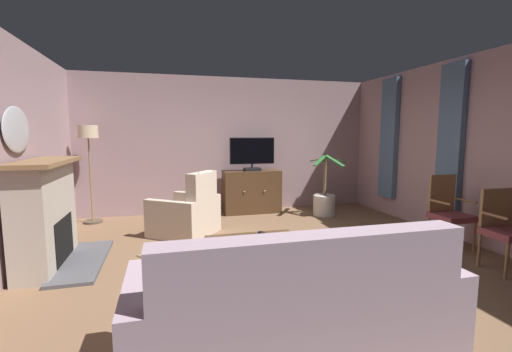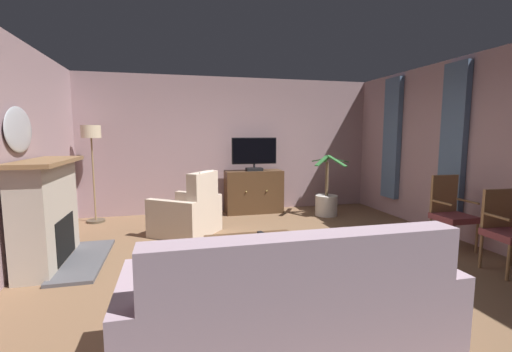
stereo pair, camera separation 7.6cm
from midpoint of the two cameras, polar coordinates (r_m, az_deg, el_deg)
The scene contains 20 objects.
ground_plane at distance 4.60m, azimuth 2.31°, elevation -13.57°, with size 6.55×6.42×0.04m, color brown.
wall_back at distance 7.19m, azimuth -4.65°, elevation 5.12°, with size 6.55×0.10×2.73m, color gray.
wall_right_with_window at distance 5.96m, azimuth 31.46°, elevation 3.75°, with size 0.10×6.42×2.73m, color #A6858B.
curtain_panel_near at distance 6.05m, azimuth 29.13°, elevation 5.22°, with size 0.10×0.44×2.29m, color slate.
curtain_panel_far at distance 7.21m, azimuth 20.81°, elevation 5.78°, with size 0.10×0.44×2.29m, color slate.
rug_central at distance 4.22m, azimuth 4.96°, elevation -15.17°, with size 2.30×2.08×0.01m, color #8E704C.
fireplace at distance 4.88m, azimuth -31.58°, elevation -5.69°, with size 0.85×1.49×1.29m.
wall_mirror_oval at distance 4.86m, azimuth -35.15°, elevation 6.27°, with size 0.06×0.77×0.53m, color #B2B7BF.
tv_cabinet at distance 7.02m, azimuth -1.04°, elevation -2.76°, with size 1.15×0.49×0.86m.
television at distance 6.88m, azimuth -0.95°, elevation 3.78°, with size 0.90×0.20×0.66m.
coffee_table at distance 3.79m, azimuth -1.07°, elevation -11.16°, with size 0.98×0.52×0.47m.
tv_remote at distance 3.91m, azimuth 0.66°, elevation -9.52°, with size 0.17×0.05×0.02m, color black.
folded_newspaper at distance 3.70m, azimuth -1.46°, elevation -10.59°, with size 0.30×0.22×0.01m, color silver.
sofa_floral at distance 2.57m, azimuth 5.88°, elevation -22.24°, with size 2.24×0.89×1.01m.
armchair_angled_to_table at distance 5.63m, azimuth -11.68°, elevation -6.26°, with size 1.22×1.22×1.03m.
side_chair_beside_plant at distance 4.99m, azimuth 35.52°, elevation -6.84°, with size 0.51×0.46×0.95m.
side_chair_mid_row at distance 5.54m, azimuth 28.83°, elevation -4.96°, with size 0.46×0.45×1.02m.
potted_plant_small_fern_corner at distance 6.94m, azimuth 10.89°, elevation -4.32°, with size 0.80×0.82×1.19m.
cat at distance 4.36m, azimuth -15.88°, elevation -13.14°, with size 0.53×0.57×0.24m.
floor_lamp at distance 6.78m, azimuth -26.18°, elevation 4.46°, with size 0.33×0.33×1.75m.
Camera 1 is at (-1.32, -4.10, 1.59)m, focal length 24.24 mm.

